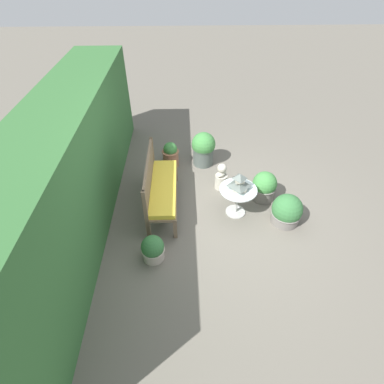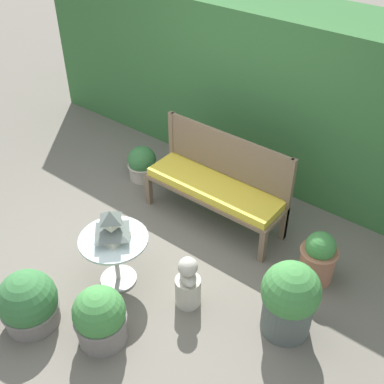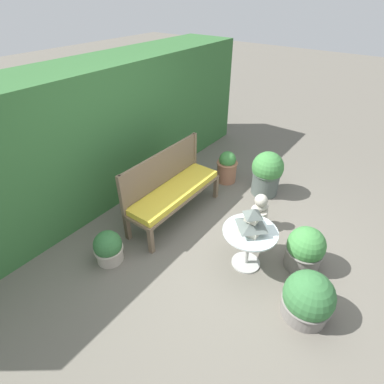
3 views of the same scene
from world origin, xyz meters
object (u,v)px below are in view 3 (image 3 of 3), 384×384
object	(u,v)px
patio_table	(249,238)
potted_plant_patio_mid	(108,248)
garden_bust	(259,213)
potted_plant_bench_right	(227,167)
pagoda_birdhouse	(252,222)
garden_bench	(175,193)
potted_plant_table_far	(267,173)
potted_plant_bench_left	(308,299)
potted_plant_path_edge	(305,249)

from	to	relation	value
patio_table	potted_plant_patio_mid	size ratio (longest dim) A/B	1.47
garden_bust	potted_plant_bench_right	distance (m)	1.26
patio_table	pagoda_birdhouse	bearing A→B (deg)	180.00
garden_bench	potted_plant_table_far	distance (m)	1.56
garden_bench	potted_plant_bench_right	xyz separation A→B (m)	(1.28, -0.09, -0.14)
potted_plant_patio_mid	potted_plant_bench_left	bearing A→B (deg)	-72.14
potted_plant_table_far	potted_plant_bench_left	xyz separation A→B (m)	(-1.79, -1.31, -0.13)
patio_table	potted_plant_path_edge	bearing A→B (deg)	-56.19
potted_plant_path_edge	potted_plant_bench_left	xyz separation A→B (m)	(-0.62, -0.26, -0.03)
potted_plant_bench_right	potted_plant_path_edge	bearing A→B (deg)	-122.42
garden_bust	potted_plant_table_far	distance (m)	0.90
garden_bench	potted_plant_path_edge	size ratio (longest dim) A/B	2.75
potted_plant_patio_mid	potted_plant_bench_left	size ratio (longest dim) A/B	0.79
garden_bust	potted_plant_patio_mid	bearing A→B (deg)	-177.72
garden_bench	potted_plant_patio_mid	distance (m)	1.19
potted_plant_bench_right	potted_plant_table_far	bearing A→B (deg)	-84.91
potted_plant_bench_right	potted_plant_patio_mid	xyz separation A→B (m)	(-2.44, 0.21, -0.07)
patio_table	potted_plant_table_far	bearing A→B (deg)	17.72
garden_bench	pagoda_birdhouse	world-z (taller)	pagoda_birdhouse
pagoda_birdhouse	potted_plant_patio_mid	xyz separation A→B (m)	(-0.96, 1.40, -0.47)
potted_plant_bench_left	potted_plant_table_far	bearing A→B (deg)	36.10
patio_table	potted_plant_table_far	distance (m)	1.62
potted_plant_path_edge	potted_plant_bench_left	world-z (taller)	potted_plant_path_edge
pagoda_birdhouse	potted_plant_path_edge	xyz separation A→B (m)	(0.37, -0.56, -0.40)
potted_plant_path_edge	potted_plant_table_far	world-z (taller)	potted_plant_table_far
potted_plant_table_far	potted_plant_path_edge	bearing A→B (deg)	-138.06
patio_table	potted_plant_path_edge	distance (m)	0.69
potted_plant_path_edge	potted_plant_patio_mid	bearing A→B (deg)	124.29
potted_plant_path_edge	potted_plant_table_far	bearing A→B (deg)	41.94
potted_plant_path_edge	potted_plant_patio_mid	distance (m)	2.37
pagoda_birdhouse	potted_plant_table_far	size ratio (longest dim) A/B	0.44
garden_bench	potted_plant_patio_mid	xyz separation A→B (m)	(-1.16, 0.12, -0.21)
patio_table	potted_plant_bench_right	bearing A→B (deg)	38.69
potted_plant_table_far	pagoda_birdhouse	bearing A→B (deg)	-162.28
potted_plant_bench_right	potted_plant_bench_left	xyz separation A→B (m)	(-1.73, -2.00, -0.03)
potted_plant_bench_left	garden_bench	bearing A→B (deg)	77.92
patio_table	potted_plant_table_far	xyz separation A→B (m)	(1.55, 0.49, -0.05)
pagoda_birdhouse	potted_plant_bench_right	bearing A→B (deg)	38.69
potted_plant_path_edge	potted_plant_bench_left	distance (m)	0.67
pagoda_birdhouse	potted_plant_patio_mid	size ratio (longest dim) A/B	0.74
potted_plant_bench_left	potted_plant_path_edge	bearing A→B (deg)	22.30
garden_bench	potted_plant_patio_mid	world-z (taller)	garden_bench
pagoda_birdhouse	potted_plant_bench_right	size ratio (longest dim) A/B	0.57
potted_plant_bench_right	potted_plant_bench_left	distance (m)	2.65
patio_table	potted_plant_bench_left	world-z (taller)	potted_plant_bench_left
potted_plant_bench_right	potted_plant_patio_mid	size ratio (longest dim) A/B	1.29
garden_bust	potted_plant_table_far	bearing A→B (deg)	57.58
patio_table	potted_plant_bench_right	size ratio (longest dim) A/B	1.14
potted_plant_patio_mid	potted_plant_table_far	bearing A→B (deg)	-19.83
potted_plant_table_far	potted_plant_patio_mid	size ratio (longest dim) A/B	1.69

